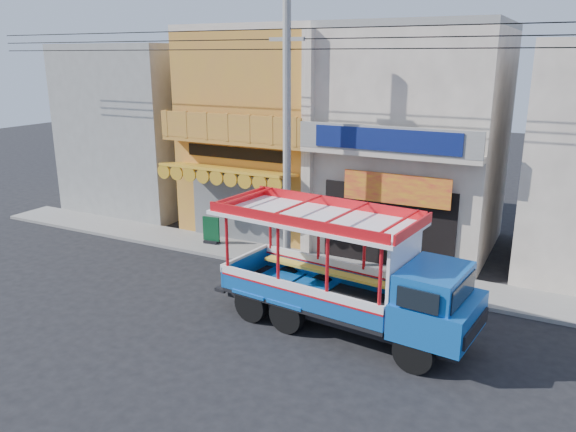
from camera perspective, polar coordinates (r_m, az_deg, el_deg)
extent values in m
plane|color=black|center=(16.43, -2.38, -9.66)|extent=(90.00, 90.00, 0.00)
cube|color=slate|center=(19.69, 3.44, -5.02)|extent=(30.00, 2.00, 0.12)
cube|color=gold|center=(23.95, -1.27, 8.52)|extent=(6.00, 6.00, 8.00)
cube|color=#595B5E|center=(21.91, -5.02, 0.81)|extent=(4.20, 0.10, 2.60)
cube|color=gold|center=(20.94, -6.21, 4.71)|extent=(5.20, 1.50, 0.31)
cube|color=gold|center=(21.10, -5.68, 7.57)|extent=(6.00, 0.70, 0.18)
cube|color=gold|center=(20.78, -6.18, 8.96)|extent=(6.00, 0.12, 0.95)
cube|color=black|center=(21.44, -5.18, 6.36)|extent=(4.50, 0.04, 0.45)
cube|color=#B1A291|center=(23.77, -1.33, 18.41)|extent=(6.00, 6.00, 0.24)
cube|color=#B1A291|center=(21.74, 12.86, 7.36)|extent=(6.00, 6.00, 8.00)
cube|color=black|center=(19.43, 10.09, -1.05)|extent=(4.60, 0.12, 2.80)
cube|color=yellow|center=(18.73, 10.90, 2.71)|extent=(3.60, 0.05, 1.00)
cube|color=#B1A291|center=(18.54, 10.15, 6.24)|extent=(6.00, 0.70, 0.18)
cube|color=gray|center=(18.19, 9.94, 7.66)|extent=(6.00, 0.12, 0.85)
cube|color=navy|center=(18.12, 9.87, 7.63)|extent=(4.80, 0.06, 0.70)
cube|color=gray|center=(21.54, 13.57, 18.25)|extent=(6.00, 6.00, 0.24)
cube|color=#B1A291|center=(19.82, 1.99, 6.95)|extent=(0.35, 0.30, 8.00)
cube|color=gray|center=(28.00, -14.08, 8.72)|extent=(6.00, 6.00, 7.60)
cylinder|color=gray|center=(18.37, -0.11, 7.82)|extent=(0.26, 0.26, 9.00)
cube|color=gray|center=(18.20, -0.11, 17.53)|extent=(1.20, 0.12, 0.12)
cylinder|color=black|center=(17.75, 2.87, 16.58)|extent=(28.00, 0.04, 0.04)
cylinder|color=black|center=(17.75, 2.89, 17.55)|extent=(28.00, 0.04, 0.04)
cylinder|color=black|center=(17.77, 2.90, 18.52)|extent=(28.00, 0.04, 0.04)
cylinder|color=black|center=(13.67, 12.66, -13.39)|extent=(1.01, 0.38, 0.98)
cylinder|color=black|center=(15.25, 15.28, -10.34)|extent=(1.01, 0.38, 0.98)
cylinder|color=black|center=(15.10, -0.12, -10.01)|extent=(1.01, 0.38, 0.98)
cylinder|color=black|center=(16.54, 3.53, -7.63)|extent=(1.01, 0.38, 0.98)
cylinder|color=black|center=(15.72, -3.74, -8.94)|extent=(1.01, 0.38, 0.98)
cylinder|color=black|center=(17.11, 0.09, -6.76)|extent=(1.01, 0.38, 0.98)
cube|color=black|center=(15.23, 5.62, -9.43)|extent=(6.75, 2.33, 0.28)
cube|color=blue|center=(14.11, 14.98, -9.65)|extent=(1.99, 2.34, 0.89)
cube|color=blue|center=(13.84, 14.64, -6.58)|extent=(1.58, 2.13, 0.74)
cube|color=black|center=(13.68, 17.36, -7.31)|extent=(0.25, 1.73, 0.54)
cube|color=black|center=(15.51, 2.97, -8.09)|extent=(5.08, 2.68, 0.12)
cube|color=blue|center=(14.56, 0.86, -8.25)|extent=(4.85, 0.61, 0.59)
cube|color=white|center=(14.45, 0.87, -7.29)|extent=(4.85, 0.62, 0.22)
cube|color=blue|center=(16.21, 4.89, -5.71)|extent=(4.85, 0.61, 0.59)
cube|color=white|center=(16.12, 4.91, -4.83)|extent=(4.85, 0.62, 0.22)
cylinder|color=red|center=(15.45, -6.23, -2.58)|extent=(0.10, 0.10, 1.57)
cylinder|color=red|center=(16.99, -1.81, -0.77)|extent=(0.10, 0.10, 1.57)
cube|color=white|center=(14.09, 11.68, -6.08)|extent=(0.29, 1.99, 2.21)
cube|color=white|center=(14.80, 2.77, -0.15)|extent=(5.69, 2.99, 0.10)
cube|color=red|center=(14.75, 2.77, 0.51)|extent=(5.48, 2.87, 0.26)
cube|color=black|center=(21.94, -7.76, -2.60)|extent=(0.61, 0.38, 0.10)
cube|color=#0B3F1F|center=(21.78, -7.81, -1.30)|extent=(0.68, 0.16, 0.94)
imported|color=#1B4D16|center=(19.22, 11.14, -4.16)|extent=(1.07, 1.01, 0.94)
imported|color=#1B4D16|center=(18.82, 11.77, -4.65)|extent=(0.66, 0.63, 0.93)
imported|color=#1B4D16|center=(18.27, 13.34, -5.15)|extent=(0.84, 0.84, 1.07)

